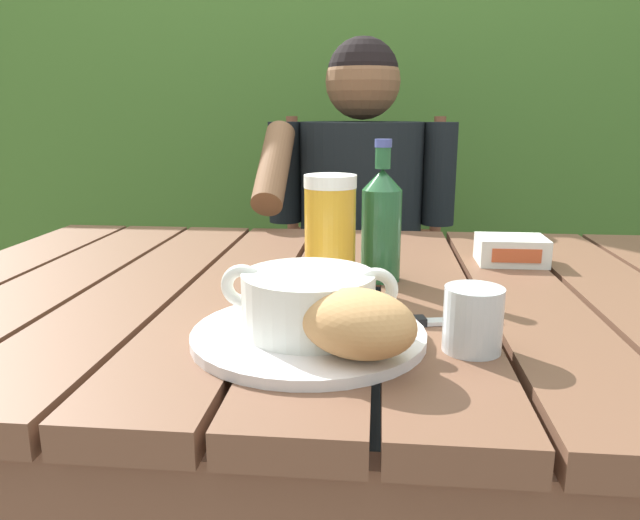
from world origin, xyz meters
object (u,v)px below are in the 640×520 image
Objects in this scene: soup_bowl at (308,300)px; person_eating at (359,234)px; butter_tub at (511,250)px; water_glass_small at (473,319)px; table_knife at (423,321)px; bread_roll at (358,323)px; serving_plate at (309,335)px; beer_bottle at (381,223)px; beer_glass at (329,232)px; chair_near_diner at (361,295)px.

person_eating is at bearing 88.30° from soup_bowl.
water_glass_small is at bearing -107.09° from butter_tub.
water_glass_small is 0.10m from table_knife.
person_eating reaches higher than table_knife.
person_eating is at bearing 99.53° from water_glass_small.
bread_roll is (0.06, -0.07, -0.00)m from soup_bowl.
person_eating is 7.59× the size of table_knife.
beer_bottle is (0.08, 0.26, 0.08)m from serving_plate.
butter_tub is (0.25, 0.46, -0.02)m from bread_roll.
bread_roll is 0.93× the size of beer_glass.
serving_plate reaches higher than table_knife.
butter_tub is (0.12, 0.41, -0.01)m from water_glass_small.
beer_bottle is at bearing 104.70° from table_knife.
water_glass_small is 0.45× the size of table_knife.
bread_roll is at bearing -88.18° from person_eating.
beer_bottle reaches higher than bread_roll.
table_knife is (0.13, 0.06, -0.04)m from soup_bowl.
bread_roll is (0.03, -0.97, 0.10)m from person_eating.
beer_bottle reaches higher than water_glass_small.
beer_bottle reaches higher than soup_bowl.
person_eating is 0.85m from table_knife.
chair_near_diner is 6.06× the size of beer_glass.
beer_bottle is 0.30m from water_glass_small.
person_eating reaches higher than butter_tub.
water_glass_small is at bearing -52.75° from beer_glass.
serving_plate is (-0.03, -0.90, 0.06)m from person_eating.
soup_bowl is at bearing -91.70° from person_eating.
butter_tub is at bearing 61.69° from bread_roll.
serving_plate is 0.50m from butter_tub.
chair_near_diner is 5.04× the size of soup_bowl.
chair_near_diner is at bearing 89.18° from person_eating.
beer_bottle is (0.08, 0.26, 0.04)m from soup_bowl.
chair_near_diner is 0.96m from beer_glass.
chair_near_diner is 6.52× the size of bread_roll.
serving_plate is at bearing -91.54° from chair_near_diner.
soup_bowl reaches higher than table_knife.
serving_plate is 2.34× the size of butter_tub.
person_eating is 7.25× the size of beer_glass.
soup_bowl is at bearing 130.60° from bread_roll.
chair_near_diner reaches higher than butter_tub.
bread_roll is 0.72× the size of beer_bottle.
soup_bowl is 0.28m from beer_bottle.
person_eating is 0.66m from beer_bottle.
table_knife is (0.13, 0.06, -0.00)m from serving_plate.
chair_near_diner is 1.22m from bread_roll.
butter_tub is 0.72× the size of table_knife.
soup_bowl is at bearing -127.88° from butter_tub.
serving_plate is 0.18m from water_glass_small.
chair_near_diner is at bearing 88.46° from soup_bowl.
bread_roll is at bearing -94.06° from beer_bottle.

